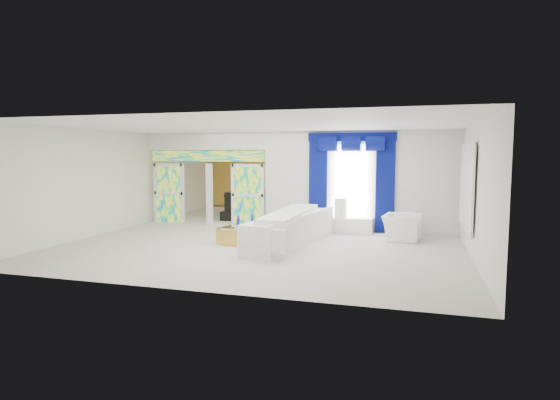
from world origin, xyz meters
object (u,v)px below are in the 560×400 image
(white_sofa, at_px, (291,230))
(grand_piano, at_px, (251,203))
(coffee_table, at_px, (246,232))
(console_table, at_px, (351,225))
(armchair, at_px, (402,227))

(white_sofa, distance_m, grand_piano, 5.96)
(coffee_table, distance_m, console_table, 3.24)
(white_sofa, xyz_separation_m, grand_piano, (-2.98, 5.16, 0.09))
(console_table, bearing_deg, armchair, -28.43)
(white_sofa, xyz_separation_m, coffee_table, (-1.35, 0.30, -0.16))
(coffee_table, relative_size, console_table, 1.50)
(white_sofa, bearing_deg, grand_piano, 129.59)
(coffee_table, height_order, grand_piano, grand_piano)
(armchair, bearing_deg, white_sofa, 125.69)
(console_table, relative_size, armchair, 1.20)
(console_table, bearing_deg, coffee_table, -142.52)
(armchair, bearing_deg, console_table, 68.88)
(white_sofa, relative_size, console_table, 3.06)
(white_sofa, relative_size, coffee_table, 2.04)
(coffee_table, height_order, console_table, same)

